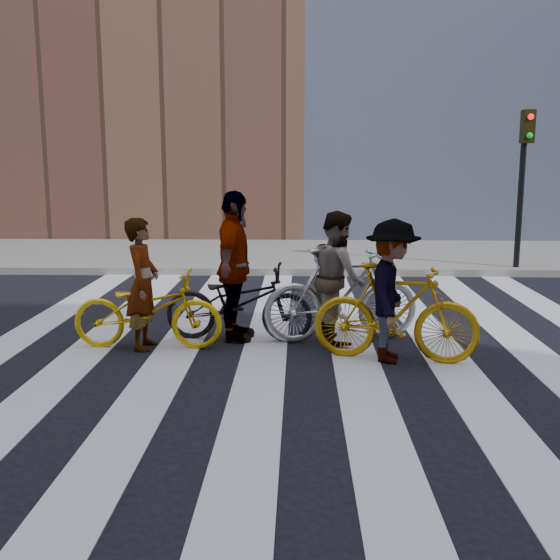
{
  "coord_description": "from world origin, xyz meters",
  "views": [
    {
      "loc": [
        -0.13,
        -8.21,
        2.33
      ],
      "look_at": [
        -0.38,
        0.3,
        0.78
      ],
      "focal_mm": 42.0,
      "sensor_mm": 36.0,
      "label": 1
    }
  ],
  "objects_px": {
    "rider_right": "(392,291)",
    "rider_left": "(143,284)",
    "bike_yellow_right": "(395,313)",
    "bike_dark_rear": "(238,302)",
    "bike_silver_mid": "(341,295)",
    "bike_yellow_left": "(148,310)",
    "rider_mid": "(338,277)",
    "rider_rear": "(234,267)",
    "traffic_signal": "(524,163)"
  },
  "relations": [
    {
      "from": "rider_right",
      "to": "rider_rear",
      "type": "xyz_separation_m",
      "value": [
        -1.92,
        0.85,
        0.14
      ]
    },
    {
      "from": "bike_yellow_right",
      "to": "rider_right",
      "type": "height_order",
      "value": "rider_right"
    },
    {
      "from": "bike_yellow_left",
      "to": "rider_right",
      "type": "distance_m",
      "value": 3.03
    },
    {
      "from": "rider_mid",
      "to": "rider_right",
      "type": "distance_m",
      "value": 1.02
    },
    {
      "from": "bike_dark_rear",
      "to": "rider_left",
      "type": "bearing_deg",
      "value": 114.0
    },
    {
      "from": "bike_yellow_right",
      "to": "rider_left",
      "type": "distance_m",
      "value": 3.12
    },
    {
      "from": "bike_yellow_right",
      "to": "rider_rear",
      "type": "distance_m",
      "value": 2.18
    },
    {
      "from": "bike_silver_mid",
      "to": "rider_right",
      "type": "xyz_separation_m",
      "value": [
        0.53,
        -0.84,
        0.22
      ]
    },
    {
      "from": "bike_yellow_right",
      "to": "rider_mid",
      "type": "distance_m",
      "value": 1.08
    },
    {
      "from": "rider_right",
      "to": "rider_left",
      "type": "bearing_deg",
      "value": 94.08
    },
    {
      "from": "bike_yellow_right",
      "to": "rider_left",
      "type": "relative_size",
      "value": 1.17
    },
    {
      "from": "bike_yellow_right",
      "to": "rider_right",
      "type": "bearing_deg",
      "value": 102.47
    },
    {
      "from": "rider_mid",
      "to": "rider_rear",
      "type": "distance_m",
      "value": 1.35
    },
    {
      "from": "bike_yellow_left",
      "to": "bike_dark_rear",
      "type": "bearing_deg",
      "value": -68.44
    },
    {
      "from": "rider_rear",
      "to": "traffic_signal",
      "type": "bearing_deg",
      "value": -41.19
    },
    {
      "from": "bike_dark_rear",
      "to": "rider_rear",
      "type": "xyz_separation_m",
      "value": [
        -0.05,
        0.0,
        0.47
      ]
    },
    {
      "from": "rider_mid",
      "to": "rider_right",
      "type": "bearing_deg",
      "value": -156.63
    },
    {
      "from": "rider_left",
      "to": "rider_rear",
      "type": "bearing_deg",
      "value": -68.44
    },
    {
      "from": "rider_rear",
      "to": "bike_yellow_left",
      "type": "bearing_deg",
      "value": 115.68
    },
    {
      "from": "bike_yellow_left",
      "to": "rider_left",
      "type": "xyz_separation_m",
      "value": [
        -0.05,
        0.0,
        0.33
      ]
    },
    {
      "from": "bike_dark_rear",
      "to": "rider_left",
      "type": "relative_size",
      "value": 1.17
    },
    {
      "from": "bike_yellow_left",
      "to": "rider_right",
      "type": "relative_size",
      "value": 1.12
    },
    {
      "from": "rider_right",
      "to": "rider_rear",
      "type": "distance_m",
      "value": 2.1
    },
    {
      "from": "rider_left",
      "to": "rider_right",
      "type": "bearing_deg",
      "value": -96.88
    },
    {
      "from": "bike_yellow_right",
      "to": "rider_left",
      "type": "xyz_separation_m",
      "value": [
        -3.07,
        0.45,
        0.24
      ]
    },
    {
      "from": "traffic_signal",
      "to": "rider_rear",
      "type": "bearing_deg",
      "value": -135.95
    },
    {
      "from": "bike_silver_mid",
      "to": "rider_right",
      "type": "distance_m",
      "value": 1.02
    },
    {
      "from": "bike_yellow_right",
      "to": "rider_right",
      "type": "relative_size",
      "value": 1.15
    },
    {
      "from": "bike_silver_mid",
      "to": "rider_rear",
      "type": "bearing_deg",
      "value": 78.37
    },
    {
      "from": "bike_yellow_right",
      "to": "bike_dark_rear",
      "type": "bearing_deg",
      "value": 78.61
    },
    {
      "from": "traffic_signal",
      "to": "rider_left",
      "type": "bearing_deg",
      "value": -139.15
    },
    {
      "from": "bike_yellow_right",
      "to": "rider_mid",
      "type": "xyz_separation_m",
      "value": [
        -0.63,
        0.84,
        0.27
      ]
    },
    {
      "from": "rider_left",
      "to": "rider_rear",
      "type": "distance_m",
      "value": 1.19
    },
    {
      "from": "bike_yellow_left",
      "to": "traffic_signal",
      "type": "bearing_deg",
      "value": -47.41
    },
    {
      "from": "bike_dark_rear",
      "to": "rider_right",
      "type": "distance_m",
      "value": 2.08
    },
    {
      "from": "rider_right",
      "to": "bike_yellow_right",
      "type": "bearing_deg",
      "value": -77.53
    },
    {
      "from": "traffic_signal",
      "to": "rider_left",
      "type": "height_order",
      "value": "traffic_signal"
    },
    {
      "from": "bike_silver_mid",
      "to": "bike_dark_rear",
      "type": "xyz_separation_m",
      "value": [
        -1.34,
        0.01,
        -0.11
      ]
    },
    {
      "from": "traffic_signal",
      "to": "rider_mid",
      "type": "height_order",
      "value": "traffic_signal"
    },
    {
      "from": "bike_dark_rear",
      "to": "rider_left",
      "type": "xyz_separation_m",
      "value": [
        -1.15,
        -0.4,
        0.32
      ]
    },
    {
      "from": "traffic_signal",
      "to": "bike_dark_rear",
      "type": "height_order",
      "value": "traffic_signal"
    },
    {
      "from": "bike_yellow_right",
      "to": "traffic_signal",
      "type": "bearing_deg",
      "value": -16.88
    },
    {
      "from": "rider_mid",
      "to": "bike_yellow_right",
      "type": "bearing_deg",
      "value": -154.39
    },
    {
      "from": "bike_silver_mid",
      "to": "bike_yellow_left",
      "type": "bearing_deg",
      "value": 87.9
    },
    {
      "from": "bike_dark_rear",
      "to": "rider_rear",
      "type": "distance_m",
      "value": 0.47
    },
    {
      "from": "bike_silver_mid",
      "to": "bike_dark_rear",
      "type": "distance_m",
      "value": 1.34
    },
    {
      "from": "rider_mid",
      "to": "rider_rear",
      "type": "xyz_separation_m",
      "value": [
        -1.34,
        0.01,
        0.13
      ]
    },
    {
      "from": "bike_yellow_left",
      "to": "rider_right",
      "type": "xyz_separation_m",
      "value": [
        2.97,
        -0.45,
        0.35
      ]
    },
    {
      "from": "bike_yellow_right",
      "to": "rider_left",
      "type": "height_order",
      "value": "rider_left"
    },
    {
      "from": "bike_yellow_left",
      "to": "rider_mid",
      "type": "distance_m",
      "value": 2.45
    }
  ]
}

